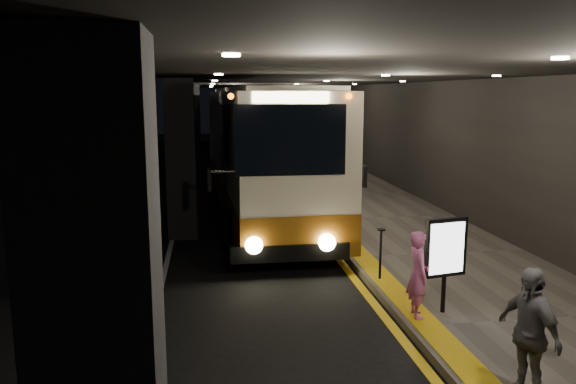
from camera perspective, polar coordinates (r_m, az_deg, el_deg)
ground at (r=12.36m, az=-4.27°, el=-8.93°), size 90.00×90.00×0.00m
lane_line_white at (r=17.18m, az=-11.43°, el=-3.66°), size 0.12×50.00×0.01m
kerb_stripe_yellow at (r=17.42m, az=2.35°, el=-3.27°), size 0.18×50.00×0.01m
sidewalk at (r=17.99m, az=9.90°, el=-2.76°), size 4.50×50.00×0.15m
tactile_strip at (r=17.48m, az=3.96°, el=-2.73°), size 0.50×50.00×0.01m
terminal_wall at (r=18.41m, az=16.89°, el=6.46°), size 0.10×50.00×6.00m
support_columns at (r=15.79m, az=-10.82°, el=3.27°), size 0.80×24.80×4.40m
canopy at (r=16.99m, az=2.97°, el=12.01°), size 9.00×50.00×0.40m
coach_main at (r=18.21m, az=-2.67°, el=3.51°), size 3.18×13.08×4.05m
coach_second at (r=29.66m, az=-4.96°, el=5.81°), size 3.13×12.34×3.84m
passenger_boarding at (r=10.06m, az=13.08°, el=-8.14°), size 0.41×0.59×1.54m
passenger_waiting_grey at (r=7.92m, az=23.23°, el=-13.04°), size 0.72×1.10×1.74m
bag_polka at (r=9.80m, az=23.23°, el=-12.86°), size 0.34×0.24×0.37m
info_sign at (r=10.26m, az=15.73°, el=-5.64°), size 0.81×0.27×1.72m
stanchion_post at (r=11.94m, az=9.37°, el=-6.28°), size 0.05×0.05×1.07m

